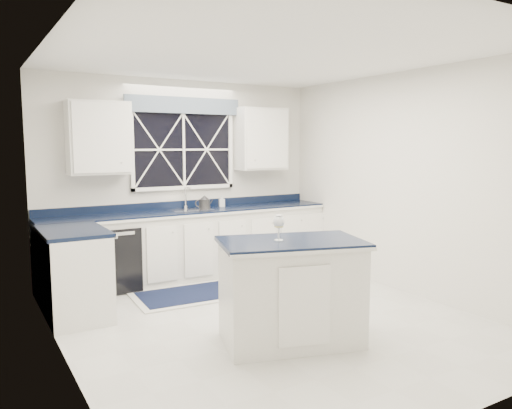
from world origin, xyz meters
TOP-DOWN VIEW (x-y plane):
  - ground at (0.00, 0.00)m, footprint 4.50×4.50m
  - back_wall at (0.00, 2.25)m, footprint 4.00×0.10m
  - base_cabinets at (-0.33, 1.78)m, footprint 3.99×1.60m
  - countertop at (0.00, 1.95)m, footprint 3.98×0.64m
  - dishwasher at (-1.10, 1.95)m, footprint 0.60×0.58m
  - window at (0.00, 2.20)m, footprint 1.65×0.09m
  - upper_cabinets at (0.00, 2.08)m, footprint 3.10×0.34m
  - faucet at (0.00, 2.14)m, footprint 0.05×0.20m
  - island at (-0.13, -0.60)m, footprint 1.45×1.11m
  - rug at (-0.32, 1.21)m, footprint 1.48×0.94m
  - kettle at (0.22, 2.02)m, footprint 0.25×0.19m
  - wine_glass at (-0.24, -0.56)m, footprint 0.10×0.10m
  - soap_bottle at (0.50, 2.05)m, footprint 0.09×0.10m

SIDE VIEW (x-z plane):
  - ground at x=0.00m, z-range 0.00..0.00m
  - rug at x=-0.32m, z-range 0.00..0.02m
  - dishwasher at x=-1.10m, z-range 0.00..0.82m
  - base_cabinets at x=-0.33m, z-range 0.00..0.90m
  - island at x=-0.13m, z-range 0.00..0.96m
  - countertop at x=0.00m, z-range 0.90..0.94m
  - kettle at x=0.22m, z-range 0.93..1.11m
  - soap_bottle at x=0.50m, z-range 0.94..1.11m
  - faucet at x=0.00m, z-range 0.95..1.25m
  - wine_glass at x=-0.24m, z-range 1.00..1.24m
  - back_wall at x=0.00m, z-range 0.00..2.70m
  - window at x=0.00m, z-range 1.20..2.46m
  - upper_cabinets at x=0.00m, z-range 1.45..2.35m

